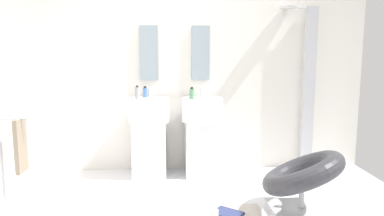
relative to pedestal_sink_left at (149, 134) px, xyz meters
name	(u,v)px	position (x,y,z in m)	size (l,w,h in m)	color
rear_partition	(175,68)	(0.32, 0.31, 0.78)	(4.80, 0.10, 2.60)	silver
pedestal_sink_left	(149,134)	(0.00, 0.00, 0.00)	(0.49, 0.49, 1.05)	white
pedestal_sink_right	(202,133)	(0.64, 0.00, 0.00)	(0.49, 0.49, 1.05)	white
vanity_mirror_left	(149,53)	(0.00, 0.24, 0.96)	(0.22, 0.03, 0.67)	#8C9EA8
vanity_mirror_right	(201,53)	(0.64, 0.24, 0.96)	(0.22, 0.03, 0.67)	#8C9EA8
shower_column	(307,85)	(1.99, 0.19, 0.56)	(0.49, 0.24, 2.05)	#B7BABF
lounge_chair	(302,178)	(1.46, -1.19, -0.17)	(1.06, 1.06, 0.65)	#B7BABF
towel_rack	(18,148)	(-1.14, -1.01, 0.11)	(0.37, 0.22, 0.95)	#B7BABF
magazine_navy	(228,213)	(0.78, -1.18, -0.50)	(0.26, 0.19, 0.02)	navy
coffee_mug	(214,216)	(0.63, -1.32, -0.46)	(0.08, 0.08, 0.11)	white
soap_bottle_blue	(145,92)	(-0.05, 0.11, 0.49)	(0.06, 0.06, 0.13)	#4C72B7
soap_bottle_green	(192,94)	(0.51, -0.09, 0.49)	(0.06, 0.06, 0.14)	#59996B
soap_bottle_grey	(137,93)	(-0.12, -0.11, 0.51)	(0.05, 0.05, 0.16)	#99999E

